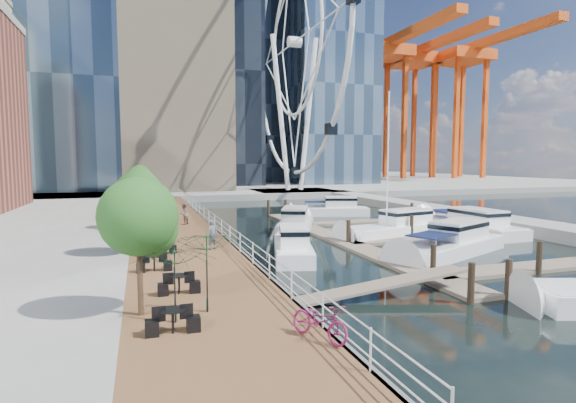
% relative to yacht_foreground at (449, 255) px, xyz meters
% --- Properties ---
extents(ground, '(520.00, 520.00, 0.00)m').
position_rel_yacht_foreground_xyz_m(ground, '(-7.73, -2.74, 0.00)').
color(ground, black).
rests_on(ground, ground).
extents(boardwalk, '(6.00, 60.00, 1.00)m').
position_rel_yacht_foreground_xyz_m(boardwalk, '(-16.73, 12.26, 0.50)').
color(boardwalk, brown).
rests_on(boardwalk, ground).
extents(seawall, '(0.25, 60.00, 1.00)m').
position_rel_yacht_foreground_xyz_m(seawall, '(-13.73, 12.26, 0.50)').
color(seawall, '#595954').
rests_on(seawall, ground).
extents(land_far, '(200.00, 114.00, 1.00)m').
position_rel_yacht_foreground_xyz_m(land_far, '(-7.73, 99.26, 0.50)').
color(land_far, gray).
rests_on(land_far, ground).
extents(breakwater, '(4.00, 60.00, 1.00)m').
position_rel_yacht_foreground_xyz_m(breakwater, '(12.27, 17.26, 0.50)').
color(breakwater, gray).
rests_on(breakwater, ground).
extents(pier, '(14.00, 12.00, 1.00)m').
position_rel_yacht_foreground_xyz_m(pier, '(6.27, 49.26, 0.50)').
color(pier, gray).
rests_on(pier, ground).
extents(railing, '(0.10, 60.00, 1.05)m').
position_rel_yacht_foreground_xyz_m(railing, '(-13.83, 12.26, 1.52)').
color(railing, white).
rests_on(railing, boardwalk).
extents(floating_docks, '(16.00, 34.00, 2.60)m').
position_rel_yacht_foreground_xyz_m(floating_docks, '(0.24, 7.24, 0.49)').
color(floating_docks, '#6D6051').
rests_on(floating_docks, ground).
extents(ferris_wheel, '(5.80, 45.60, 47.80)m').
position_rel_yacht_foreground_xyz_m(ferris_wheel, '(6.27, 49.26, 25.92)').
color(ferris_wheel, white).
rests_on(ferris_wheel, ground).
extents(port_cranes, '(40.00, 52.00, 38.00)m').
position_rel_yacht_foreground_xyz_m(port_cranes, '(59.94, 92.93, 20.00)').
color(port_cranes, '#D84C14').
rests_on(port_cranes, ground).
extents(street_trees, '(2.60, 42.60, 4.60)m').
position_rel_yacht_foreground_xyz_m(street_trees, '(-19.13, 11.26, 4.29)').
color(street_trees, '#3F2B1C').
rests_on(street_trees, ground).
extents(cafe_tables, '(2.50, 13.70, 0.74)m').
position_rel_yacht_foreground_xyz_m(cafe_tables, '(-18.13, -4.74, 1.37)').
color(cafe_tables, black).
rests_on(cafe_tables, ground).
extents(yacht_foreground, '(11.10, 7.06, 2.15)m').
position_rel_yacht_foreground_xyz_m(yacht_foreground, '(0.00, 0.00, 0.00)').
color(yacht_foreground, silver).
rests_on(yacht_foreground, ground).
extents(bicycle, '(1.56, 2.17, 1.09)m').
position_rel_yacht_foreground_xyz_m(bicycle, '(-14.23, -12.50, 1.54)').
color(bicycle, maroon).
rests_on(bicycle, boardwalk).
extents(pedestrian_near, '(0.77, 0.71, 1.76)m').
position_rel_yacht_foreground_xyz_m(pedestrian_near, '(-15.17, 1.47, 1.88)').
color(pedestrian_near, '#495361').
rests_on(pedestrian_near, boardwalk).
extents(pedestrian_mid, '(1.04, 1.06, 1.72)m').
position_rel_yacht_foreground_xyz_m(pedestrian_mid, '(-15.79, 12.44, 1.86)').
color(pedestrian_mid, '#846A5B').
rests_on(pedestrian_mid, boardwalk).
extents(pedestrian_far, '(1.22, 0.68, 1.97)m').
position_rel_yacht_foreground_xyz_m(pedestrian_far, '(-16.42, 29.69, 1.98)').
color(pedestrian_far, '#2E3439').
rests_on(pedestrian_far, boardwalk).
extents(moored_yachts, '(21.23, 38.38, 11.50)m').
position_rel_yacht_foreground_xyz_m(moored_yachts, '(0.24, 7.00, 0.00)').
color(moored_yachts, white).
rests_on(moored_yachts, ground).
extents(cafe_seating, '(4.50, 14.20, 2.76)m').
position_rel_yacht_foreground_xyz_m(cafe_seating, '(-17.61, -7.05, 2.26)').
color(cafe_seating, '#0D331B').
rests_on(cafe_seating, ground).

